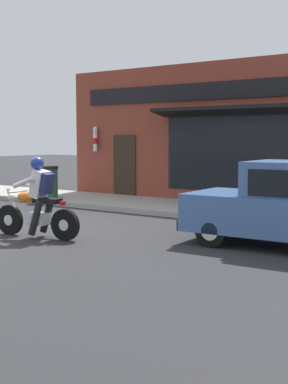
{
  "coord_description": "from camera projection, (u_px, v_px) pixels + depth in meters",
  "views": [
    {
      "loc": [
        -7.63,
        -9.05,
        1.97
      ],
      "look_at": [
        0.66,
        -3.05,
        0.95
      ],
      "focal_mm": 50.0,
      "sensor_mm": 36.0,
      "label": 1
    }
  ],
  "objects": [
    {
      "name": "ground_plane",
      "position": [
        13.0,
        230.0,
        11.62
      ],
      "size": [
        80.0,
        80.0,
        0.0
      ],
      "primitive_type": "plane",
      "color": "#2B2B2D"
    },
    {
      "name": "sidewalk_curb",
      "position": [
        68.0,
        198.0,
        17.27
      ],
      "size": [
        2.6,
        22.0,
        0.14
      ],
      "primitive_type": "cube",
      "color": "#9E9B93",
      "rests_on": "ground"
    },
    {
      "name": "storefront_building",
      "position": [
        199.0,
        134.0,
        15.99
      ],
      "size": [
        1.25,
        9.49,
        4.2
      ],
      "color": "brown",
      "rests_on": "ground"
    },
    {
      "name": "motorcycle_with_rider",
      "position": [
        37.0,
        204.0,
        10.62
      ],
      "size": [
        0.64,
        2.01,
        1.62
      ],
      "color": "black",
      "rests_on": "ground"
    },
    {
      "name": "trash_bin",
      "position": [
        49.0,
        182.0,
        16.69
      ],
      "size": [
        0.56,
        0.56,
        0.98
      ],
      "color": "#23512D",
      "rests_on": "sidewalk_curb"
    }
  ]
}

